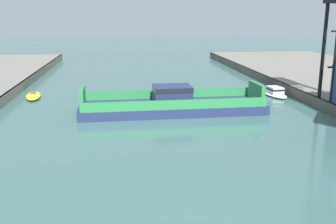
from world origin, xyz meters
The scene contains 3 objects.
chain_ferry centered at (1.45, 30.99, 1.02)m, with size 22.37×7.05×3.30m.
moored_boat_near_left centered at (17.55, 39.27, 0.49)m, with size 3.07×7.29×1.33m.
moored_boat_far_left centered at (-17.08, 41.76, 0.29)m, with size 2.94×6.47×1.06m.
Camera 1 is at (-4.60, -14.67, 11.61)m, focal length 41.83 mm.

